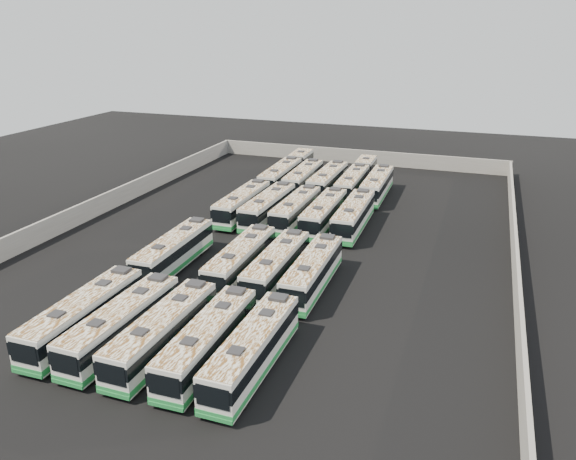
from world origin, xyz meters
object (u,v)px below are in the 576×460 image
object	(u,v)px
bus_midback_left	(268,207)
bus_midback_right	(324,213)
bus_midback_center	(296,210)
bus_midback_far_left	(242,204)
bus_front_far_right	(253,349)
bus_back_right	(357,178)
bus_front_left	(122,324)
bus_front_right	(208,341)
bus_front_center	(163,332)
bus_midfront_center	(241,260)
bus_back_far_right	(377,185)
bus_midfront_right	(277,266)
bus_back_far_left	(288,171)
bus_back_center	(328,181)
bus_front_far_left	(84,315)
bus_midfront_far_left	(174,251)
bus_midback_far_right	(353,216)
bus_midfront_far_right	(312,272)
bus_back_left	(303,179)

from	to	relation	value
bus_midback_left	bus_midback_right	bearing A→B (deg)	0.91
bus_midback_center	bus_midback_far_left	bearing A→B (deg)	-178.21
bus_midback_far_left	bus_midback_center	size ratio (longest dim) A/B	1.03
bus_front_far_right	bus_back_right	bearing A→B (deg)	94.47
bus_front_left	bus_front_right	xyz separation A→B (m)	(6.49, 0.08, -0.02)
bus_front_right	bus_back_right	distance (m)	42.59
bus_front_center	bus_midback_left	xyz separation A→B (m)	(-3.18, 27.11, 0.03)
bus_midfront_center	bus_back_far_right	distance (m)	27.91
bus_midfront_right	bus_midback_far_left	size ratio (longest dim) A/B	0.98
bus_back_far_left	bus_back_far_right	size ratio (longest dim) A/B	1.57
bus_back_center	bus_back_right	world-z (taller)	bus_back_center
bus_back_far_left	bus_back_center	distance (m)	7.29
bus_midback_far_left	bus_midback_center	bearing A→B (deg)	0.87
bus_front_far_left	bus_back_right	world-z (taller)	bus_front_far_left
bus_front_right	bus_midfront_far_left	distance (m)	15.72
bus_midback_left	bus_midback_far_right	size ratio (longest dim) A/B	1.00
bus_midfront_far_right	bus_back_far_right	size ratio (longest dim) A/B	0.98
bus_front_far_left	bus_back_center	distance (m)	40.19
bus_back_center	bus_midfront_far_right	bearing A→B (deg)	-76.46
bus_front_center	bus_midfront_center	world-z (taller)	bus_midfront_center
bus_back_right	bus_back_far_right	world-z (taller)	bus_back_far_right
bus_back_far_left	bus_midfront_right	bearing A→B (deg)	-73.45
bus_midback_far_right	bus_midback_center	bearing A→B (deg)	178.74
bus_front_far_left	bus_back_far_left	xyz separation A→B (m)	(-0.12, 42.76, 0.01)
bus_midfront_center	bus_back_far_left	distance (m)	30.94
bus_front_far_left	bus_front_left	xyz separation A→B (m)	(3.18, -0.08, -0.02)
bus_midfront_right	bus_back_far_right	size ratio (longest dim) A/B	0.98
bus_front_far_left	bus_midback_left	xyz separation A→B (m)	(3.18, 27.05, 0.00)
bus_front_center	bus_front_right	distance (m)	3.31
bus_midfront_far_left	bus_back_left	world-z (taller)	bus_back_left
bus_back_left	bus_back_far_right	bearing A→B (deg)	-1.75
bus_midfront_center	bus_front_left	bearing A→B (deg)	-105.25
bus_midfront_right	bus_back_far_right	xyz separation A→B (m)	(3.17, 27.19, 0.03)
bus_midback_center	bus_midfront_right	bearing A→B (deg)	-76.62
bus_back_far_right	bus_front_far_left	bearing A→B (deg)	-109.00
bus_front_far_left	bus_midback_right	distance (m)	28.71
bus_front_far_right	bus_midback_right	world-z (taller)	bus_midback_right
bus_midfront_right	bus_back_left	distance (m)	28.01
bus_midfront_center	bus_midfront_far_right	world-z (taller)	bus_midfront_center
bus_back_center	bus_back_right	bearing A→B (deg)	43.18
bus_midfront_center	bus_midback_right	bearing A→B (deg)	76.43
bus_front_center	bus_front_far_right	bearing A→B (deg)	1.07
bus_front_far_left	bus_back_center	world-z (taller)	bus_back_center
bus_back_far_left	bus_back_right	xyz separation A→B (m)	(9.74, -0.18, -0.07)
bus_midback_far_left	bus_midback_far_right	world-z (taller)	bus_midback_far_right
bus_front_left	bus_front_far_right	distance (m)	9.61
bus_midback_center	bus_midback_right	bearing A→B (deg)	-3.23
bus_midback_far_left	bus_midback_left	size ratio (longest dim) A/B	0.99
bus_front_far_left	bus_back_right	size ratio (longest dim) A/B	0.67
bus_front_far_left	bus_front_right	distance (m)	9.67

